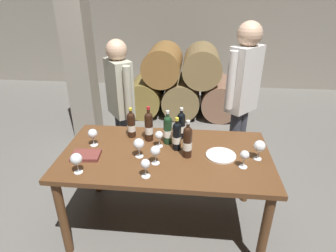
{
  "coord_description": "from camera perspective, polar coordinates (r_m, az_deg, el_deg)",
  "views": [
    {
      "loc": [
        0.21,
        -1.95,
        1.99
      ],
      "look_at": [
        0.0,
        0.2,
        0.91
      ],
      "focal_mm": 30.08,
      "sensor_mm": 36.0,
      "label": 1
    }
  ],
  "objects": [
    {
      "name": "sommelier_presenting",
      "position": [
        2.9,
        14.86,
        6.62
      ],
      "size": [
        0.36,
        0.39,
        1.72
      ],
      "color": "#383842",
      "rests_on": "ground_plane"
    },
    {
      "name": "wine_bottle_5",
      "position": [
        2.53,
        -7.44,
        0.35
      ],
      "size": [
        0.07,
        0.07,
        0.28
      ],
      "color": "black",
      "rests_on": "dining_table"
    },
    {
      "name": "cellar_back_wall",
      "position": [
        6.18,
        3.9,
        21.01
      ],
      "size": [
        10.0,
        0.24,
        2.8
      ],
      "primitive_type": "cube",
      "color": "gray",
      "rests_on": "ground_plane"
    },
    {
      "name": "wine_glass_0",
      "position": [
        2.22,
        -5.93,
        -3.71
      ],
      "size": [
        0.09,
        0.09,
        0.16
      ],
      "color": "white",
      "rests_on": "dining_table"
    },
    {
      "name": "stone_pillar",
      "position": [
        3.92,
        -17.82,
        15.21
      ],
      "size": [
        0.32,
        0.32,
        2.6
      ],
      "primitive_type": "cube",
      "color": "gray",
      "rests_on": "ground_plane"
    },
    {
      "name": "serving_plate",
      "position": [
        2.31,
        10.66,
        -5.84
      ],
      "size": [
        0.24,
        0.24,
        0.01
      ],
      "primitive_type": "cylinder",
      "color": "white",
      "rests_on": "dining_table"
    },
    {
      "name": "barrel_stack",
      "position": [
        4.78,
        2.85,
        8.6
      ],
      "size": [
        1.86,
        0.9,
        1.15
      ],
      "color": "olive",
      "rests_on": "ground_plane"
    },
    {
      "name": "wine_bottle_4",
      "position": [
        2.49,
        2.68,
        0.2
      ],
      "size": [
        0.07,
        0.07,
        0.29
      ],
      "color": "black",
      "rests_on": "dining_table"
    },
    {
      "name": "wine_glass_5",
      "position": [
        2.0,
        -4.6,
        -7.82
      ],
      "size": [
        0.07,
        0.07,
        0.14
      ],
      "color": "white",
      "rests_on": "dining_table"
    },
    {
      "name": "wine_glass_3",
      "position": [
        2.45,
        -15.01,
        -1.58
      ],
      "size": [
        0.08,
        0.08,
        0.15
      ],
      "color": "white",
      "rests_on": "dining_table"
    },
    {
      "name": "ground_plane",
      "position": [
        2.79,
        -0.43,
        -18.89
      ],
      "size": [
        14.0,
        14.0,
        0.0
      ],
      "primitive_type": "plane",
      "color": "#66635E"
    },
    {
      "name": "wine_glass_1",
      "position": [
        2.29,
        18.04,
        -3.96
      ],
      "size": [
        0.09,
        0.09,
        0.16
      ],
      "color": "white",
      "rests_on": "dining_table"
    },
    {
      "name": "tasting_notebook",
      "position": [
        2.35,
        -16.29,
        -5.73
      ],
      "size": [
        0.23,
        0.18,
        0.03
      ],
      "primitive_type": "cube",
      "rotation": [
        0.0,
        0.0,
        0.09
      ],
      "color": "brown",
      "rests_on": "dining_table"
    },
    {
      "name": "wine_glass_7",
      "position": [
        2.17,
        15.26,
        -5.84
      ],
      "size": [
        0.07,
        0.07,
        0.14
      ],
      "color": "white",
      "rests_on": "dining_table"
    },
    {
      "name": "wine_bottle_2",
      "position": [
        2.44,
        -3.9,
        -0.03
      ],
      "size": [
        0.07,
        0.07,
        0.32
      ],
      "color": "black",
      "rests_on": "dining_table"
    },
    {
      "name": "wine_bottle_3",
      "position": [
        2.21,
        3.96,
        -3.14
      ],
      "size": [
        0.07,
        0.07,
        0.32
      ],
      "color": "black",
      "rests_on": "dining_table"
    },
    {
      "name": "dining_table",
      "position": [
        2.36,
        -0.48,
        -7.41
      ],
      "size": [
        1.7,
        0.9,
        0.76
      ],
      "color": "brown",
      "rests_on": "ground_plane"
    },
    {
      "name": "wine_bottle_0",
      "position": [
        2.31,
        1.78,
        -1.99
      ],
      "size": [
        0.07,
        0.07,
        0.29
      ],
      "color": "black",
      "rests_on": "dining_table"
    },
    {
      "name": "wine_glass_4",
      "position": [
        2.36,
        -1.83,
        -2.0
      ],
      "size": [
        0.07,
        0.07,
        0.14
      ],
      "color": "white",
      "rests_on": "dining_table"
    },
    {
      "name": "wine_glass_6",
      "position": [
        2.13,
        -18.08,
        -6.46
      ],
      "size": [
        0.09,
        0.09,
        0.16
      ],
      "color": "white",
      "rests_on": "dining_table"
    },
    {
      "name": "taster_seated_left",
      "position": [
        2.97,
        -9.61,
        5.13
      ],
      "size": [
        0.34,
        0.41,
        1.54
      ],
      "color": "#383842",
      "rests_on": "ground_plane"
    },
    {
      "name": "wine_bottle_1",
      "position": [
        2.39,
        -0.06,
        -0.7
      ],
      "size": [
        0.07,
        0.07,
        0.3
      ],
      "color": "#19381E",
      "rests_on": "dining_table"
    },
    {
      "name": "wine_glass_2",
      "position": [
        2.13,
        -2.59,
        -5.17
      ],
      "size": [
        0.08,
        0.08,
        0.15
      ],
      "color": "white",
      "rests_on": "dining_table"
    }
  ]
}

